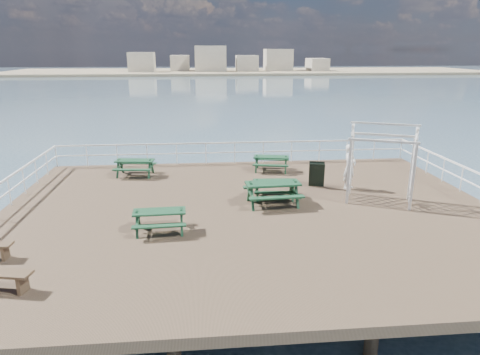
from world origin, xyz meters
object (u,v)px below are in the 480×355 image
picnic_table_a (135,164)px  picnic_table_b (274,185)px  picnic_table_d (160,216)px  person (350,167)px  picnic_table_c (271,160)px  trellis_arbor (381,168)px  picnic_table_e (273,189)px

picnic_table_a → picnic_table_b: picnic_table_a is taller
picnic_table_d → person: bearing=24.4°
picnic_table_a → picnic_table_d: bearing=-68.8°
picnic_table_c → picnic_table_b: bearing=-85.2°
picnic_table_c → picnic_table_d: size_ratio=1.12×
picnic_table_c → person: (2.80, -2.96, 0.41)m
picnic_table_c → trellis_arbor: 5.80m
picnic_table_a → picnic_table_b: 6.92m
picnic_table_a → picnic_table_c: size_ratio=0.98×
picnic_table_d → trellis_arbor: size_ratio=0.56×
person → picnic_table_d: bearing=164.3°
trellis_arbor → person: size_ratio=1.62×
picnic_table_a → trellis_arbor: trellis_arbor is taller
picnic_table_b → picnic_table_a: bearing=152.2°
picnic_table_d → trellis_arbor: trellis_arbor is taller
picnic_table_b → picnic_table_c: bearing=86.7°
picnic_table_b → picnic_table_d: 5.06m
picnic_table_e → person: person is taller
picnic_table_b → person: (3.32, 0.92, 0.43)m
picnic_table_d → person: (7.49, 3.78, 0.42)m
picnic_table_e → trellis_arbor: trellis_arbor is taller
picnic_table_c → picnic_table_d: bearing=-112.6°
picnic_table_c → picnic_table_a: bearing=-165.9°
picnic_table_e → picnic_table_a: bearing=138.7°
picnic_table_b → person: 3.47m
person → picnic_table_c: bearing=91.0°
picnic_table_b → picnic_table_e: (-0.19, -0.73, 0.12)m
picnic_table_a → picnic_table_c: (6.37, 0.20, -0.02)m
picnic_table_c → picnic_table_d: 8.21m
person → picnic_table_a: bearing=120.8°
picnic_table_e → person: bearing=21.8°
picnic_table_a → picnic_table_c: bearing=8.6°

